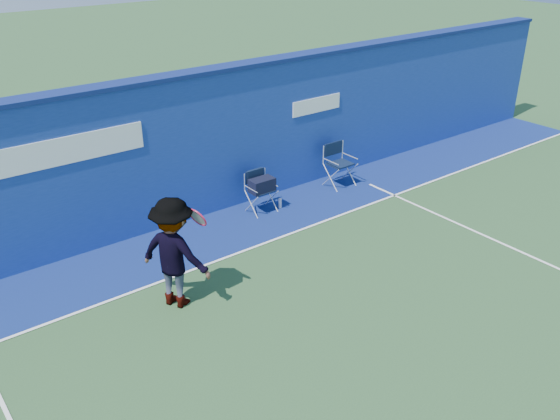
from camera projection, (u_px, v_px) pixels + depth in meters
ground at (347, 342)px, 8.96m from camera, size 80.00×80.00×0.00m
stadium_wall at (174, 150)px, 11.98m from camera, size 24.00×0.50×3.08m
out_of_bounds_strip at (207, 238)px, 11.88m from camera, size 24.00×1.80×0.01m
court_lines at (321, 322)px, 9.38m from camera, size 24.00×12.00×0.01m
directors_chair_left at (261, 195)px, 12.80m from camera, size 0.54×0.50×0.91m
directors_chair_right at (339, 173)px, 14.10m from camera, size 0.61×0.55×1.02m
water_bottle at (280, 203)px, 13.06m from camera, size 0.07×0.07×0.23m
tennis_player at (174, 253)px, 9.47m from camera, size 1.20×1.42×1.90m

